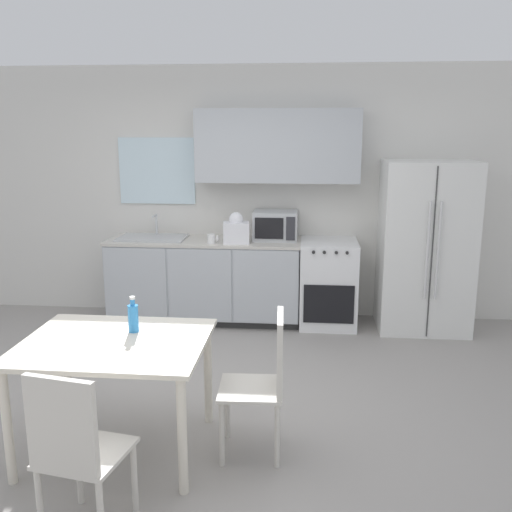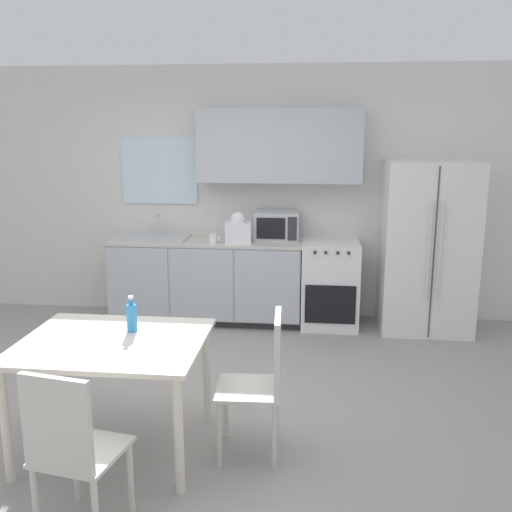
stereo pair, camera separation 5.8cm
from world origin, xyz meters
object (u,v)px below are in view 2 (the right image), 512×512
refrigerator (427,247)px  drink_bottle (132,317)px  oven_range (330,283)px  microwave (277,225)px  dining_chair_side (264,375)px  dining_chair_near (69,445)px  dining_table (113,354)px  coffee_mug (214,239)px

refrigerator → drink_bottle: size_ratio=7.26×
oven_range → drink_bottle: size_ratio=3.77×
oven_range → drink_bottle: (-1.34, -2.41, 0.40)m
oven_range → microwave: bearing=170.9°
oven_range → dining_chair_side: 2.57m
oven_range → dining_chair_near: bearing=-111.3°
dining_chair_near → dining_chair_side: same height
dining_table → drink_bottle: (0.07, 0.17, 0.19)m
refrigerator → microwave: (-1.53, 0.12, 0.18)m
coffee_mug → microwave: bearing=23.9°
oven_range → drink_bottle: drink_bottle is taller
coffee_mug → dining_table: size_ratio=0.10×
refrigerator → dining_table: (-2.38, -2.55, -0.21)m
oven_range → dining_chair_near: dining_chair_near is taller
dining_table → dining_chair_side: dining_chair_side is taller
coffee_mug → dining_chair_side: 2.48m
coffee_mug → drink_bottle: drink_bottle is taller
dining_chair_near → drink_bottle: size_ratio=3.90×
oven_range → coffee_mug: (-1.20, -0.19, 0.49)m
dining_chair_near → drink_bottle: 1.07m
oven_range → dining_chair_side: (-0.46, -2.52, 0.09)m
oven_range → coffee_mug: 1.31m
dining_chair_side → drink_bottle: 0.94m
drink_bottle → dining_chair_side: bearing=-7.3°
oven_range → dining_table: size_ratio=0.78×
refrigerator → drink_bottle: bearing=-134.1°
dining_table → drink_bottle: 0.27m
drink_bottle → dining_table: bearing=-113.7°
dining_chair_side → dining_chair_near: bearing=133.4°
coffee_mug → dining_table: bearing=-95.2°
dining_table → dining_chair_near: bearing=-84.7°
coffee_mug → drink_bottle: bearing=-93.6°
oven_range → dining_chair_side: dining_chair_side is taller
dining_chair_near → oven_range: bearing=79.2°
dining_table → dining_chair_side: 0.96m
microwave → dining_table: microwave is taller
refrigerator → coffee_mug: bearing=-175.7°
refrigerator → dining_chair_near: bearing=-124.1°
microwave → dining_table: size_ratio=0.40×
dining_chair_side → refrigerator: bearing=-32.4°
oven_range → coffee_mug: coffee_mug is taller
dining_chair_near → drink_bottle: (-0.00, 1.02, 0.31)m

